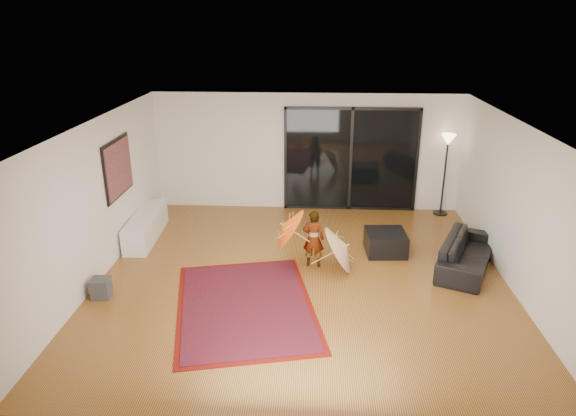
# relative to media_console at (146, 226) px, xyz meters

# --- Properties ---
(floor) EXTENTS (7.00, 7.00, 0.00)m
(floor) POSITION_rel_media_console_xyz_m (3.25, -1.53, -0.26)
(floor) COLOR #A06C2B
(floor) RESTS_ON ground
(ceiling) EXTENTS (7.00, 7.00, 0.00)m
(ceiling) POSITION_rel_media_console_xyz_m (3.25, -1.53, 2.44)
(ceiling) COLOR white
(ceiling) RESTS_ON wall_back
(wall_back) EXTENTS (7.00, 0.00, 7.00)m
(wall_back) POSITION_rel_media_console_xyz_m (3.25, 1.97, 1.09)
(wall_back) COLOR silver
(wall_back) RESTS_ON floor
(wall_front) EXTENTS (7.00, 0.00, 7.00)m
(wall_front) POSITION_rel_media_console_xyz_m (3.25, -5.03, 1.09)
(wall_front) COLOR silver
(wall_front) RESTS_ON floor
(wall_left) EXTENTS (0.00, 7.00, 7.00)m
(wall_left) POSITION_rel_media_console_xyz_m (-0.25, -1.53, 1.09)
(wall_left) COLOR silver
(wall_left) RESTS_ON floor
(wall_right) EXTENTS (0.00, 7.00, 7.00)m
(wall_right) POSITION_rel_media_console_xyz_m (6.75, -1.53, 1.09)
(wall_right) COLOR silver
(wall_right) RESTS_ON floor
(sliding_door) EXTENTS (3.06, 0.07, 2.40)m
(sliding_door) POSITION_rel_media_console_xyz_m (4.25, 1.94, 0.94)
(sliding_door) COLOR black
(sliding_door) RESTS_ON wall_back
(painting) EXTENTS (0.04, 1.28, 1.08)m
(painting) POSITION_rel_media_console_xyz_m (-0.21, -0.53, 1.39)
(painting) COLOR black
(painting) RESTS_ON wall_left
(media_console) EXTENTS (0.54, 1.87, 0.51)m
(media_console) POSITION_rel_media_console_xyz_m (0.00, 0.00, 0.00)
(media_console) COLOR white
(media_console) RESTS_ON floor
(speaker) EXTENTS (0.31, 0.31, 0.33)m
(speaker) POSITION_rel_media_console_xyz_m (0.00, -2.36, -0.09)
(speaker) COLOR #424244
(speaker) RESTS_ON floor
(persian_rug) EXTENTS (2.68, 3.32, 0.02)m
(persian_rug) POSITION_rel_media_console_xyz_m (2.37, -2.52, -0.25)
(persian_rug) COLOR #5D0D08
(persian_rug) RESTS_ON floor
(sofa) EXTENTS (1.49, 2.08, 0.57)m
(sofa) POSITION_rel_media_console_xyz_m (6.20, -0.98, 0.03)
(sofa) COLOR black
(sofa) RESTS_ON floor
(ottoman) EXTENTS (0.79, 0.79, 0.42)m
(ottoman) POSITION_rel_media_console_xyz_m (4.82, -0.43, -0.04)
(ottoman) COLOR black
(ottoman) RESTS_ON floor
(floor_lamp) EXTENTS (0.32, 0.32, 1.87)m
(floor_lamp) POSITION_rel_media_console_xyz_m (6.35, 1.72, 1.22)
(floor_lamp) COLOR black
(floor_lamp) RESTS_ON floor
(child) EXTENTS (0.41, 0.29, 1.07)m
(child) POSITION_rel_media_console_xyz_m (3.43, -1.06, 0.28)
(child) COLOR #999999
(child) RESTS_ON floor
(parasol_orange) EXTENTS (0.60, 0.82, 0.87)m
(parasol_orange) POSITION_rel_media_console_xyz_m (2.88, -1.11, 0.48)
(parasol_orange) COLOR #F1530C
(parasol_orange) RESTS_ON child
(parasol_white) EXTENTS (0.64, 0.91, 0.96)m
(parasol_white) POSITION_rel_media_console_xyz_m (4.03, -1.21, 0.25)
(parasol_white) COLOR silver
(parasol_white) RESTS_ON floor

